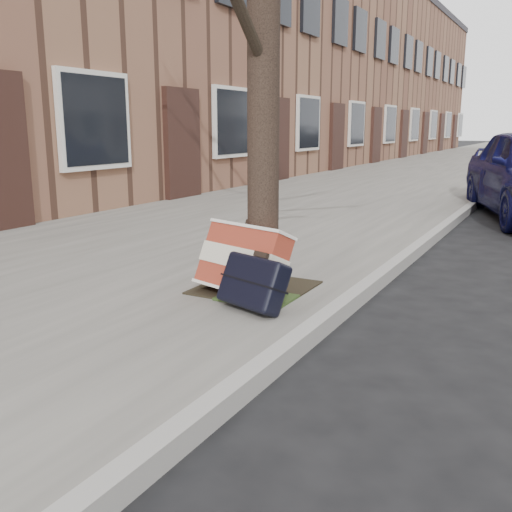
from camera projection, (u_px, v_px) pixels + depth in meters
The scene contains 6 objects.
ground at pixel (500, 428), 2.74m from camera, with size 120.00×120.00×0.00m, color black.
near_sidewalk at pixel (424, 172), 17.30m from camera, with size 5.00×70.00×0.12m, color gray.
house_near at pixel (267, 66), 20.14m from camera, with size 6.80×40.00×7.00m, color brown.
dirt_patch at pixel (255, 287), 4.67m from camera, with size 0.85×0.85×0.01m, color black.
suitcase_red at pixel (243, 261), 4.39m from camera, with size 0.73×0.20×0.53m, color maroon.
suitcase_navy at pixel (253, 282), 4.08m from camera, with size 0.53×0.17×0.38m, color black.
Camera 1 is at (0.16, -2.74, 1.42)m, focal length 40.00 mm.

